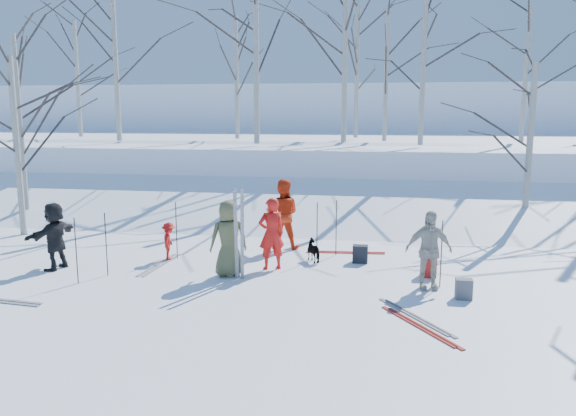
% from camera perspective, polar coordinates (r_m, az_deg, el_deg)
% --- Properties ---
extents(ground, '(120.00, 120.00, 0.00)m').
position_cam_1_polar(ground, '(11.28, -1.28, -7.82)').
color(ground, white).
rests_on(ground, ground).
extents(snow_ramp, '(70.00, 9.49, 4.12)m').
position_cam_1_polar(snow_ramp, '(17.97, 2.91, -0.64)').
color(snow_ramp, white).
rests_on(snow_ramp, ground).
extents(snow_plateau, '(70.00, 18.00, 2.20)m').
position_cam_1_polar(snow_plateau, '(27.73, 5.34, 4.83)').
color(snow_plateau, white).
rests_on(snow_plateau, ground).
extents(far_hill, '(90.00, 30.00, 6.00)m').
position_cam_1_polar(far_hill, '(48.62, 7.24, 8.14)').
color(far_hill, white).
rests_on(far_hill, ground).
extents(skier_olive_center, '(0.93, 0.79, 1.61)m').
position_cam_1_polar(skier_olive_center, '(11.74, -6.05, -3.09)').
color(skier_olive_center, '#505231').
rests_on(skier_olive_center, ground).
extents(skier_red_north, '(0.68, 0.59, 1.58)m').
position_cam_1_polar(skier_red_north, '(12.21, -1.69, -2.61)').
color(skier_red_north, red).
rests_on(skier_red_north, ground).
extents(skier_redor_behind, '(0.87, 0.69, 1.75)m').
position_cam_1_polar(skier_redor_behind, '(14.00, -0.55, -0.63)').
color(skier_redor_behind, red).
rests_on(skier_redor_behind, ground).
extents(skier_red_seated, '(0.47, 0.64, 0.89)m').
position_cam_1_polar(skier_red_seated, '(13.28, -11.99, -3.33)').
color(skier_red_seated, red).
rests_on(skier_red_seated, ground).
extents(skier_cream_east, '(0.96, 0.55, 1.55)m').
position_cam_1_polar(skier_cream_east, '(11.19, 14.09, -4.16)').
color(skier_cream_east, beige).
rests_on(skier_cream_east, ground).
extents(skier_grey_west, '(0.69, 1.43, 1.48)m').
position_cam_1_polar(skier_grey_west, '(13.22, -22.61, -2.63)').
color(skier_grey_west, black).
rests_on(skier_grey_west, ground).
extents(dog, '(0.58, 0.66, 0.51)m').
position_cam_1_polar(dog, '(12.94, 2.76, -4.32)').
color(dog, black).
rests_on(dog, ground).
extents(upright_ski_left, '(0.08, 0.16, 1.90)m').
position_cam_1_polar(upright_ski_left, '(11.45, -5.31, -2.67)').
color(upright_ski_left, silver).
rests_on(upright_ski_left, ground).
extents(upright_ski_right, '(0.14, 0.23, 1.89)m').
position_cam_1_polar(upright_ski_right, '(11.40, -4.67, -2.72)').
color(upright_ski_right, silver).
rests_on(upright_ski_right, ground).
extents(ski_pair_b, '(0.51, 1.93, 0.02)m').
position_cam_1_polar(ski_pair_b, '(13.80, 5.88, -4.51)').
color(ski_pair_b, maroon).
rests_on(ski_pair_b, ground).
extents(ski_pair_c, '(0.42, 1.92, 0.02)m').
position_cam_1_polar(ski_pair_c, '(12.99, -12.89, -5.64)').
color(ski_pair_c, silver).
rests_on(ski_pair_c, ground).
extents(ski_pair_d, '(1.95, 2.08, 0.02)m').
position_cam_1_polar(ski_pair_d, '(9.44, 13.22, -11.63)').
color(ski_pair_d, maroon).
rests_on(ski_pair_d, ground).
extents(ski_pair_e, '(1.96, 2.08, 0.02)m').
position_cam_1_polar(ski_pair_e, '(9.84, 12.79, -10.72)').
color(ski_pair_e, silver).
rests_on(ski_pair_e, ground).
extents(ski_pole_a, '(0.02, 0.02, 1.34)m').
position_cam_1_polar(ski_pole_a, '(13.33, -11.27, -2.26)').
color(ski_pole_a, black).
rests_on(ski_pole_a, ground).
extents(ski_pole_b, '(0.02, 0.02, 1.34)m').
position_cam_1_polar(ski_pole_b, '(11.35, 15.31, -4.55)').
color(ski_pole_b, black).
rests_on(ski_pole_b, ground).
extents(ski_pole_c, '(0.02, 0.02, 1.34)m').
position_cam_1_polar(ski_pole_c, '(11.81, 14.49, -3.96)').
color(ski_pole_c, black).
rests_on(ski_pole_c, ground).
extents(ski_pole_d, '(0.02, 0.02, 1.34)m').
position_cam_1_polar(ski_pole_d, '(12.34, -17.99, -3.54)').
color(ski_pole_d, black).
rests_on(ski_pole_d, ground).
extents(ski_pole_e, '(0.02, 0.02, 1.34)m').
position_cam_1_polar(ski_pole_e, '(13.41, 4.92, -2.03)').
color(ski_pole_e, black).
rests_on(ski_pole_e, ground).
extents(ski_pole_f, '(0.02, 0.02, 1.34)m').
position_cam_1_polar(ski_pole_f, '(13.05, 2.97, -2.34)').
color(ski_pole_f, black).
rests_on(ski_pole_f, ground).
extents(ski_pole_g, '(0.02, 0.02, 1.34)m').
position_cam_1_polar(ski_pole_g, '(11.98, -20.72, -4.09)').
color(ski_pole_g, black).
rests_on(ski_pole_g, ground).
extents(backpack_red, '(0.32, 0.22, 0.42)m').
position_cam_1_polar(backpack_red, '(12.11, 14.07, -5.84)').
color(backpack_red, '#A91E1A').
rests_on(backpack_red, ground).
extents(backpack_grey, '(0.30, 0.20, 0.38)m').
position_cam_1_polar(backpack_grey, '(10.91, 17.43, -7.86)').
color(backpack_grey, '#4F5056').
rests_on(backpack_grey, ground).
extents(backpack_dark, '(0.34, 0.24, 0.40)m').
position_cam_1_polar(backpack_dark, '(12.94, 7.35, -4.65)').
color(backpack_dark, black).
rests_on(backpack_dark, ground).
extents(birch_plateau_a, '(4.28, 4.28, 5.26)m').
position_cam_1_polar(birch_plateau_a, '(25.04, -5.26, 13.06)').
color(birch_plateau_a, silver).
rests_on(birch_plateau_a, snow_plateau).
extents(birch_plateau_b, '(4.17, 4.17, 5.10)m').
position_cam_1_polar(birch_plateau_b, '(23.95, 22.99, 12.29)').
color(birch_plateau_b, silver).
rests_on(birch_plateau_b, snow_plateau).
extents(birch_plateau_d, '(5.17, 5.17, 6.53)m').
position_cam_1_polar(birch_plateau_d, '(24.24, -17.13, 14.29)').
color(birch_plateau_d, silver).
rests_on(birch_plateau_d, snow_plateau).
extents(birch_plateau_e, '(5.48, 5.48, 6.98)m').
position_cam_1_polar(birch_plateau_e, '(22.19, 5.81, 15.69)').
color(birch_plateau_e, silver).
rests_on(birch_plateau_e, snow_plateau).
extents(birch_plateau_f, '(4.31, 4.31, 5.30)m').
position_cam_1_polar(birch_plateau_f, '(28.55, -20.60, 12.14)').
color(birch_plateau_f, silver).
rests_on(birch_plateau_f, snow_plateau).
extents(birch_plateau_g, '(5.41, 5.41, 6.88)m').
position_cam_1_polar(birch_plateau_g, '(21.32, -3.27, 15.82)').
color(birch_plateau_g, silver).
rests_on(birch_plateau_g, snow_plateau).
extents(birch_plateau_h, '(4.39, 4.39, 5.42)m').
position_cam_1_polar(birch_plateau_h, '(20.88, 13.57, 13.69)').
color(birch_plateau_h, silver).
rests_on(birch_plateau_h, snow_plateau).
extents(birch_plateau_i, '(4.77, 4.77, 5.96)m').
position_cam_1_polar(birch_plateau_i, '(26.09, 7.01, 13.67)').
color(birch_plateau_i, silver).
rests_on(birch_plateau_i, snow_plateau).
extents(birch_plateau_j, '(4.18, 4.18, 5.11)m').
position_cam_1_polar(birch_plateau_j, '(23.25, 9.93, 13.02)').
color(birch_plateau_j, silver).
rests_on(birch_plateau_j, snow_plateau).
extents(birch_edge_a, '(4.00, 4.00, 4.86)m').
position_cam_1_polar(birch_edge_a, '(17.08, -25.84, 5.55)').
color(birch_edge_a, silver).
rests_on(birch_edge_a, ground).
extents(birch_edge_d, '(4.60, 4.60, 5.71)m').
position_cam_1_polar(birch_edge_d, '(19.33, -25.57, 7.23)').
color(birch_edge_d, silver).
rests_on(birch_edge_d, ground).
extents(birch_edge_e, '(3.93, 3.93, 4.76)m').
position_cam_1_polar(birch_edge_e, '(17.42, 23.33, 5.64)').
color(birch_edge_e, silver).
rests_on(birch_edge_e, ground).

